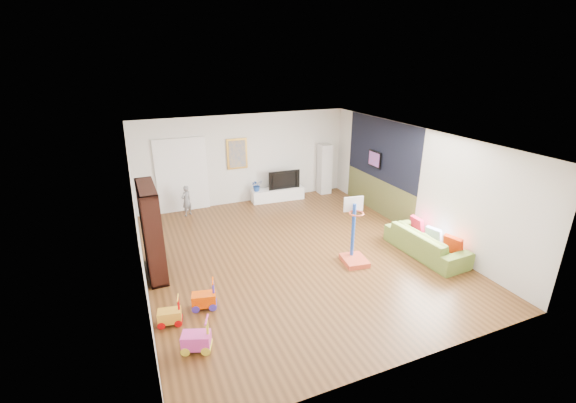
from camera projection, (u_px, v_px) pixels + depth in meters
name	position (u px, v px, depth m)	size (l,w,h in m)	color
floor	(295.00, 254.00, 8.90)	(6.50, 7.50, 0.00)	brown
ceiling	(296.00, 138.00, 7.94)	(6.50, 7.50, 0.00)	white
wall_back	(245.00, 159.00, 11.65)	(6.50, 0.00, 2.70)	silver
wall_front	(407.00, 288.00, 5.19)	(6.50, 0.00, 2.70)	white
wall_left	(137.00, 222.00, 7.24)	(0.00, 7.50, 2.70)	white
wall_right	(414.00, 181.00, 9.60)	(0.00, 7.50, 2.70)	silver
navy_accent	(382.00, 150.00, 10.62)	(0.01, 3.20, 1.70)	black
olive_wainscot	(378.00, 196.00, 11.10)	(0.01, 3.20, 1.00)	brown
doorway	(182.00, 176.00, 11.03)	(1.45, 0.06, 2.10)	white
painting_back	(237.00, 154.00, 11.45)	(0.62, 0.06, 0.92)	gold
artwork_right	(375.00, 159.00, 10.88)	(0.04, 0.56, 0.46)	#7F3F8C
media_console	(278.00, 194.00, 12.14)	(1.66, 0.41, 0.39)	white
tall_cabinet	(324.00, 169.00, 12.58)	(0.38, 0.38, 1.63)	silver
bookshelf	(151.00, 231.00, 7.80)	(0.34, 1.31, 1.92)	black
sofa	(426.00, 242.00, 8.78)	(2.01, 0.79, 0.59)	olive
basketball_hoop	(356.00, 232.00, 8.24)	(0.51, 0.62, 1.48)	#CE4B30
ride_on_yellow	(169.00, 311.00, 6.47)	(0.38, 0.24, 0.51)	gold
ride_on_orange	(204.00, 295.00, 6.88)	(0.42, 0.26, 0.56)	#FB4E00
ride_on_pink	(196.00, 335.00, 5.88)	(0.43, 0.27, 0.58)	#DE3AA4
child	(186.00, 201.00, 10.87)	(0.33, 0.21, 0.89)	slate
tv	(283.00, 179.00, 12.03)	(1.01, 0.13, 0.58)	black
vase_plant	(257.00, 185.00, 11.78)	(0.33, 0.29, 0.37)	#1A4193
pillow_left	(453.00, 245.00, 8.30)	(0.11, 0.40, 0.40)	#AB2305
pillow_center	(434.00, 235.00, 8.76)	(0.09, 0.36, 0.36)	white
pillow_right	(417.00, 224.00, 9.31)	(0.10, 0.37, 0.37)	#AE1132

